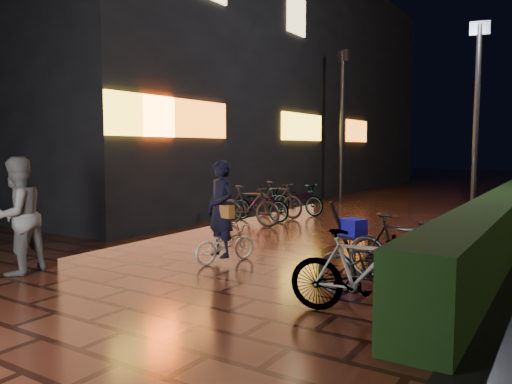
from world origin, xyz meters
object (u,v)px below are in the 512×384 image
Objects in this scene: bystander_person at (17,216)px; traffic_barrier at (471,233)px; cart_assembly at (352,229)px; cyclist at (223,225)px.

bystander_person is 7.65m from traffic_barrier.
bystander_person is 1.78× the size of cart_assembly.
bystander_person is 0.98× the size of traffic_barrier.
bystander_person is 3.14m from cyclist.
bystander_person is at bearing -134.21° from cyclist.
cart_assembly is (1.69, 1.41, -0.12)m from cyclist.
traffic_barrier is at bearing 45.07° from cart_assembly.
bystander_person reaches higher than cyclist.
cyclist is 4.52m from traffic_barrier.
cyclist reaches higher than traffic_barrier.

